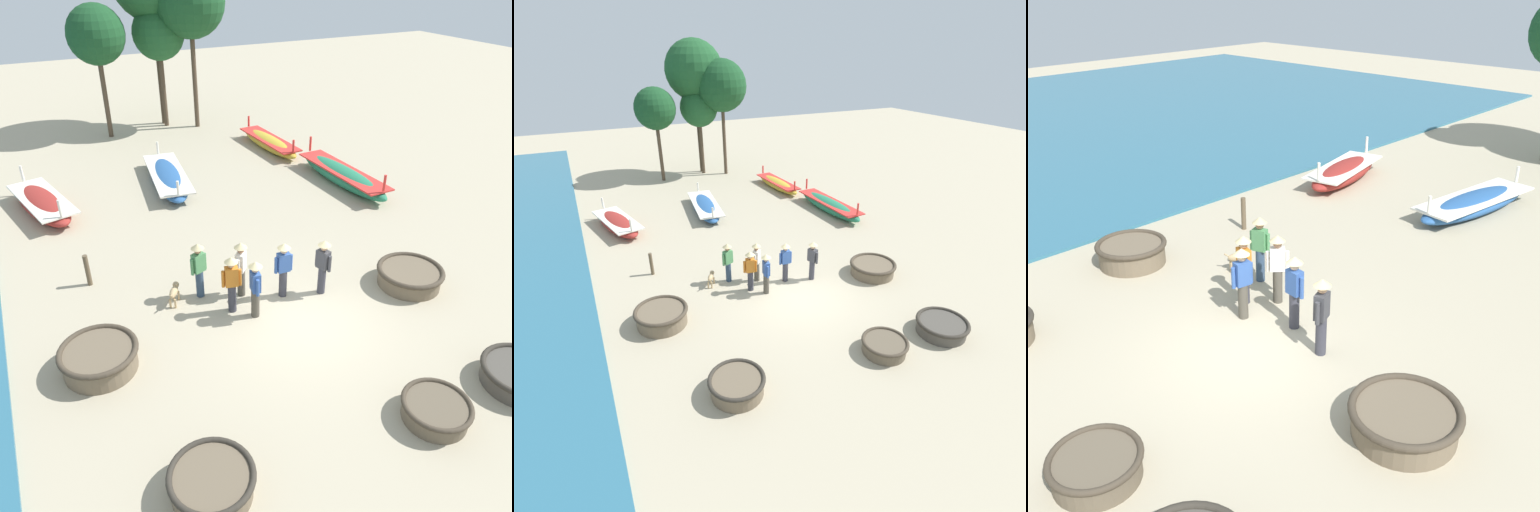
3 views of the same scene
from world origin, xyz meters
TOP-DOWN VIEW (x-y plane):
  - ground_plane at (0.00, 0.00)m, footprint 80.00×80.00m
  - coracle_front_right at (3.16, -4.00)m, footprint 1.70×1.70m
  - coracle_far_left at (0.83, -3.90)m, footprint 1.44×1.44m
  - coracle_beside_post at (3.62, 0.09)m, footprint 1.89×1.89m
  - coracle_center at (-3.89, -3.42)m, footprint 1.58×1.58m
  - coracle_tilted at (-5.01, 0.59)m, footprint 1.82×1.82m
  - long_boat_ochre_hull at (-0.35, 10.05)m, footprint 1.94×5.07m
  - long_boat_green_hull at (-5.21, 9.62)m, footprint 2.20×4.42m
  - long_boat_red_hull at (6.07, 6.93)m, footprint 1.27×5.35m
  - long_boat_blue_hull at (5.34, 11.99)m, footprint 1.20×4.62m
  - fisherman_by_coracle at (-0.97, 0.76)m, footprint 0.36×0.52m
  - fisherman_standing_left at (-0.90, 1.77)m, footprint 0.39×0.41m
  - fisherman_hauling at (0.11, 1.23)m, footprint 0.53×0.36m
  - fisherman_with_hat at (-1.94, 2.23)m, footprint 0.51×0.36m
  - fisherman_standing_right at (-1.42, 1.23)m, footprint 0.52×0.36m
  - fisherman_crouching at (1.15, 0.88)m, footprint 0.36×0.51m
  - dog at (-2.69, 2.23)m, footprint 0.45×0.60m
  - mooring_post_mid_beach at (-4.60, 4.15)m, footprint 0.14×0.14m
  - tree_center at (2.07, 18.28)m, footprint 3.96×3.96m
  - tree_leftmost at (3.51, 16.90)m, footprint 3.43×3.43m
  - tree_right_mid at (2.06, 17.81)m, footprint 2.62×2.62m
  - tree_rightmost at (-1.09, 17.27)m, footprint 2.72×2.72m

SIDE VIEW (x-z plane):
  - ground_plane at x=0.00m, z-range 0.00..0.00m
  - coracle_far_left at x=0.83m, z-range 0.02..0.48m
  - coracle_front_right at x=3.16m, z-range 0.02..0.51m
  - coracle_center at x=-3.89m, z-range 0.02..0.58m
  - coracle_beside_post at x=3.62m, z-range 0.03..0.58m
  - long_boat_blue_hull at x=5.34m, z-range -0.22..0.84m
  - long_boat_ochre_hull at x=-0.35m, z-range -0.22..0.84m
  - coracle_tilted at x=-5.01m, z-range 0.03..0.64m
  - long_boat_green_hull at x=-5.21m, z-range -0.25..0.95m
  - long_boat_red_hull at x=6.07m, z-range -0.27..1.00m
  - dog at x=-2.69m, z-range 0.10..0.64m
  - mooring_post_mid_beach at x=-4.60m, z-range 0.00..0.97m
  - fisherman_by_coracle at x=-0.97m, z-range 0.12..1.79m
  - fisherman_standing_left at x=-0.90m, z-range 0.12..1.79m
  - fisherman_hauling at x=0.11m, z-range 0.12..1.79m
  - fisherman_with_hat at x=-1.94m, z-range 0.12..1.79m
  - fisherman_standing_right at x=-1.42m, z-range 0.12..1.79m
  - fisherman_crouching at x=1.15m, z-range 0.12..1.79m
  - tree_right_mid at x=2.06m, z-range 1.64..7.62m
  - tree_rightmost at x=-1.09m, z-range 1.71..7.91m
  - tree_leftmost at x=3.51m, z-range 2.17..9.99m
  - tree_center at x=2.07m, z-range 2.51..11.54m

